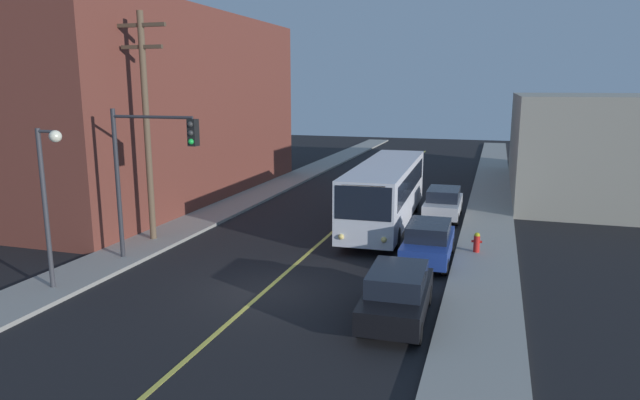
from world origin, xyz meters
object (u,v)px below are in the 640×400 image
object	(u,v)px
city_bus	(386,190)
parked_car_blue	(428,241)
parked_car_silver	(443,203)
parked_car_black	(397,293)
street_lamp_left	(48,186)
traffic_signal_left_corner	(149,157)
fire_hydrant	(477,242)
utility_pole_near	(146,117)

from	to	relation	value
city_bus	parked_car_blue	size ratio (longest dim) A/B	2.76
parked_car_silver	parked_car_black	bearing A→B (deg)	-90.28
city_bus	street_lamp_left	bearing A→B (deg)	-125.25
parked_car_blue	street_lamp_left	distance (m)	14.19
parked_car_blue	traffic_signal_left_corner	size ratio (longest dim) A/B	0.74
parked_car_silver	city_bus	bearing A→B (deg)	-136.39
parked_car_blue	traffic_signal_left_corner	bearing A→B (deg)	-161.11
city_bus	traffic_signal_left_corner	bearing A→B (deg)	-130.10
parked_car_black	parked_car_blue	bearing A→B (deg)	88.02
fire_hydrant	parked_car_blue	bearing A→B (deg)	-141.39
parked_car_silver	traffic_signal_left_corner	distance (m)	15.85
parked_car_silver	traffic_signal_left_corner	world-z (taller)	traffic_signal_left_corner
parked_car_silver	street_lamp_left	size ratio (longest dim) A/B	0.80
traffic_signal_left_corner	fire_hydrant	xyz separation A→B (m)	(12.26, 5.04, -3.72)
parked_car_blue	fire_hydrant	bearing A→B (deg)	38.61
traffic_signal_left_corner	street_lamp_left	bearing A→B (deg)	-110.77
utility_pole_near	traffic_signal_left_corner	world-z (taller)	utility_pole_near
parked_car_black	traffic_signal_left_corner	size ratio (longest dim) A/B	0.74
parked_car_black	traffic_signal_left_corner	distance (m)	11.07
parked_car_blue	parked_car_silver	bearing A→B (deg)	91.03
fire_hydrant	parked_car_black	bearing A→B (deg)	-105.16
traffic_signal_left_corner	fire_hydrant	bearing A→B (deg)	22.35
street_lamp_left	fire_hydrant	bearing A→B (deg)	32.68
street_lamp_left	fire_hydrant	world-z (taller)	street_lamp_left
street_lamp_left	fire_hydrant	size ratio (longest dim) A/B	6.55
parked_car_silver	traffic_signal_left_corner	bearing A→B (deg)	-131.59
city_bus	utility_pole_near	size ratio (longest dim) A/B	1.22
traffic_signal_left_corner	utility_pole_near	bearing A→B (deg)	124.95
city_bus	utility_pole_near	bearing A→B (deg)	-146.92
parked_car_black	parked_car_silver	bearing A→B (deg)	89.72
city_bus	fire_hydrant	xyz separation A→B (m)	(4.65, -4.00, -1.23)
city_bus	fire_hydrant	size ratio (longest dim) A/B	14.54
city_bus	parked_car_silver	distance (m)	3.79
parked_car_blue	utility_pole_near	world-z (taller)	utility_pole_near
utility_pole_near	parked_car_black	bearing A→B (deg)	-23.88
utility_pole_near	fire_hydrant	size ratio (longest dim) A/B	11.91
parked_car_black	street_lamp_left	distance (m)	12.03
traffic_signal_left_corner	parked_car_black	bearing A→B (deg)	-14.18
city_bus	street_lamp_left	world-z (taller)	street_lamp_left
parked_car_blue	street_lamp_left	world-z (taller)	street_lamp_left
street_lamp_left	utility_pole_near	bearing A→B (deg)	94.76
traffic_signal_left_corner	street_lamp_left	world-z (taller)	traffic_signal_left_corner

